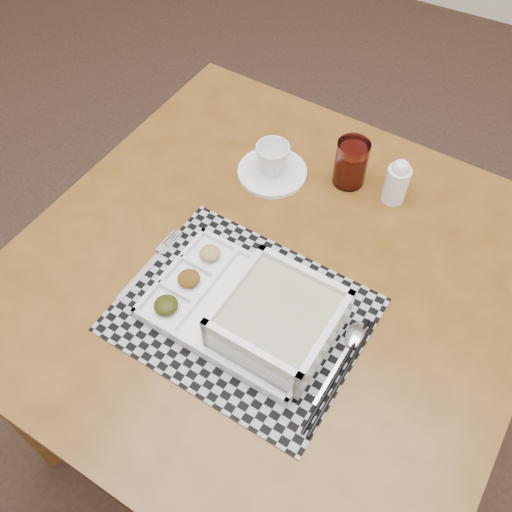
# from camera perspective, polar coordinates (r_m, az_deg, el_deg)

# --- Properties ---
(floor) EXTENTS (5.00, 5.00, 0.00)m
(floor) POSITION_cam_1_polar(r_m,az_deg,el_deg) (1.77, -13.78, -13.54)
(floor) COLOR black
(floor) RESTS_ON ground
(dining_table) EXTENTS (1.01, 1.01, 0.71)m
(dining_table) POSITION_cam_1_polar(r_m,az_deg,el_deg) (1.14, 1.54, -3.52)
(dining_table) COLOR #55320F
(dining_table) RESTS_ON ground
(placemat) EXTENTS (0.45, 0.37, 0.00)m
(placemat) POSITION_cam_1_polar(r_m,az_deg,el_deg) (1.03, -1.34, -5.87)
(placemat) COLOR #9A99A0
(placemat) RESTS_ON dining_table
(serving_tray) EXTENTS (0.34, 0.24, 0.09)m
(serving_tray) POSITION_cam_1_polar(r_m,az_deg,el_deg) (0.98, 1.10, -6.12)
(serving_tray) COLOR white
(serving_tray) RESTS_ON placemat
(fork) EXTENTS (0.03, 0.19, 0.00)m
(fork) POSITION_cam_1_polar(r_m,az_deg,el_deg) (1.10, -10.51, -0.66)
(fork) COLOR silver
(fork) RESTS_ON placemat
(spoon) EXTENTS (0.04, 0.18, 0.01)m
(spoon) POSITION_cam_1_polar(r_m,az_deg,el_deg) (1.01, 9.64, -8.39)
(spoon) COLOR silver
(spoon) RESTS_ON placemat
(chopsticks) EXTENTS (0.03, 0.24, 0.01)m
(chopsticks) POSITION_cam_1_polar(r_m,az_deg,el_deg) (0.98, 8.40, -11.68)
(chopsticks) COLOR black
(chopsticks) RESTS_ON placemat
(saucer) EXTENTS (0.15, 0.15, 0.01)m
(saucer) POSITION_cam_1_polar(r_m,az_deg,el_deg) (1.24, 1.63, 8.39)
(saucer) COLOR white
(saucer) RESTS_ON dining_table
(cup) EXTENTS (0.09, 0.09, 0.07)m
(cup) POSITION_cam_1_polar(r_m,az_deg,el_deg) (1.21, 1.67, 9.69)
(cup) COLOR white
(cup) RESTS_ON saucer
(juice_glass) EXTENTS (0.07, 0.07, 0.10)m
(juice_glass) POSITION_cam_1_polar(r_m,az_deg,el_deg) (1.21, 9.46, 9.03)
(juice_glass) COLOR white
(juice_glass) RESTS_ON dining_table
(creamer_bottle) EXTENTS (0.05, 0.05, 0.11)m
(creamer_bottle) POSITION_cam_1_polar(r_m,az_deg,el_deg) (1.19, 13.92, 7.25)
(creamer_bottle) COLOR white
(creamer_bottle) RESTS_ON dining_table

